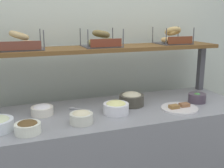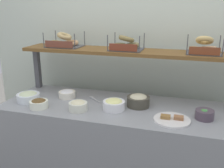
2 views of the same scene
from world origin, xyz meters
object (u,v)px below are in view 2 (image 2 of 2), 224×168
bowl_scallion_spread (28,97)px  bagel_basket_plain (204,48)px  serving_spoon_near_plate (93,98)px  bagel_basket_poppy (126,45)px  bowl_egg_salad (114,104)px  bowl_tuna_salad (138,100)px  bowl_chocolate_spread (39,103)px  bowl_potato_salad (78,105)px  bagel_basket_sesame (64,42)px  bowl_cream_cheese (67,94)px  serving_plate_white (172,120)px  bowl_veggie_mix (204,114)px

bowl_scallion_spread → bagel_basket_plain: size_ratio=0.71×
serving_spoon_near_plate → bagel_basket_poppy: 0.56m
bowl_egg_salad → bagel_basket_plain: size_ratio=0.64×
serving_spoon_near_plate → bowl_tuna_salad: bearing=-6.5°
bowl_chocolate_spread → bowl_tuna_salad: bearing=19.0°
bowl_potato_salad → bagel_basket_sesame: bearing=125.4°
bowl_tuna_salad → bowl_chocolate_spread: 0.82m
serving_spoon_near_plate → bagel_basket_poppy: bearing=35.3°
bowl_potato_salad → bowl_egg_salad: bearing=19.5°
bowl_cream_cheese → bagel_basket_plain: bearing=10.7°
bowl_scallion_spread → bagel_basket_poppy: (0.78, 0.39, 0.43)m
bowl_egg_salad → bowl_chocolate_spread: size_ratio=1.19×
serving_spoon_near_plate → bagel_basket_plain: 1.03m
bagel_basket_plain → bowl_tuna_salad: bearing=-153.8°
serving_plate_white → bagel_basket_poppy: size_ratio=0.93×
bowl_egg_salad → serving_spoon_near_plate: (-0.24, 0.17, -0.04)m
bowl_potato_salad → bowl_chocolate_spread: size_ratio=0.99×
bowl_potato_salad → bowl_scallion_spread: bowl_scallion_spread is taller
bagel_basket_poppy → bagel_basket_plain: (0.65, 0.01, 0.00)m
bowl_veggie_mix → serving_spoon_near_plate: (-0.94, 0.15, -0.03)m
bowl_tuna_salad → bagel_basket_poppy: 0.51m
bowl_cream_cheese → serving_spoon_near_plate: size_ratio=1.04×
bowl_tuna_salad → bagel_basket_sesame: bearing=163.2°
bowl_egg_salad → bowl_cream_cheese: bearing=163.2°
bowl_veggie_mix → serving_plate_white: (-0.23, -0.10, -0.03)m
bowl_potato_salad → serving_spoon_near_plate: bowl_potato_salad is taller
bowl_tuna_salad → bowl_egg_salad: bowl_tuna_salad is taller
bowl_potato_salad → serving_spoon_near_plate: (0.03, 0.27, -0.03)m
bowl_egg_salad → bagel_basket_sesame: 0.82m
bowl_scallion_spread → serving_spoon_near_plate: bowl_scallion_spread is taller
bowl_veggie_mix → bowl_scallion_spread: bowl_scallion_spread is taller
bowl_tuna_salad → serving_plate_white: bearing=-35.6°
bowl_scallion_spread → serving_spoon_near_plate: bearing=21.6°
bowl_veggie_mix → bagel_basket_poppy: bagel_basket_poppy is taller
bowl_potato_salad → bowl_cream_cheese: bearing=131.6°
bagel_basket_poppy → bagel_basket_plain: bearing=1.1°
serving_plate_white → bowl_potato_salad: bearing=-178.8°
bowl_veggie_mix → bowl_tuna_salad: bowl_tuna_salad is taller
bowl_veggie_mix → serving_spoon_near_plate: bowl_veggie_mix is taller
bagel_basket_plain → bowl_potato_salad: bearing=-153.6°
bowl_cream_cheese → bagel_basket_plain: (1.15, 0.22, 0.44)m
bowl_veggie_mix → bagel_basket_poppy: 0.88m
bowl_scallion_spread → bagel_basket_poppy: bagel_basket_poppy is taller
bagel_basket_poppy → bagel_basket_plain: bagel_basket_plain is taller
bowl_egg_salad → bowl_scallion_spread: bearing=-177.3°
bowl_tuna_salad → bowl_cream_cheese: (-0.66, 0.02, -0.02)m
bowl_potato_salad → serving_plate_white: bearing=1.2°
bowl_veggie_mix → bowl_potato_salad: (-0.97, -0.12, 0.00)m
bowl_tuna_salad → bowl_egg_salad: 0.22m
bowl_veggie_mix → bowl_tuna_salad: 0.53m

